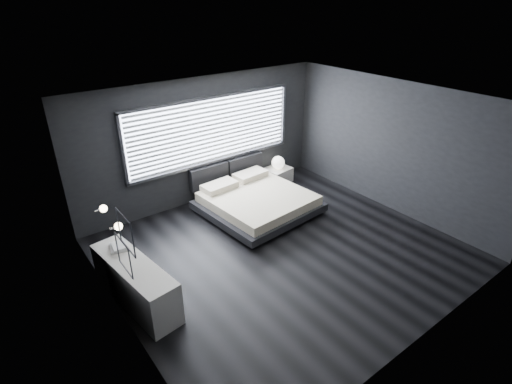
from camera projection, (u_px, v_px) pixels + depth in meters
room at (286, 184)px, 6.86m from camera, size 6.04×6.00×2.80m
window at (213, 131)px, 8.78m from camera, size 4.14×0.09×1.52m
headboard at (228, 171)px, 9.38m from camera, size 1.96×0.16×0.52m
sconce_near at (118, 226)px, 5.25m from camera, size 0.18×0.11×0.11m
sconce_far at (103, 209)px, 5.68m from camera, size 0.18×0.11×0.11m
wall_art_upper at (125, 232)px, 4.66m from camera, size 0.01×0.48×0.48m
wall_art_lower at (124, 255)px, 5.05m from camera, size 0.01×0.48×0.48m
bed at (257, 201)px, 8.70m from camera, size 2.36×2.27×0.57m
nightstand at (278, 175)px, 10.12m from camera, size 0.70×0.61×0.37m
orb_lamp at (278, 163)px, 9.95m from camera, size 0.32×0.32×0.32m
dresser at (136, 283)px, 6.13m from camera, size 0.74×1.86×0.73m
book_stack at (119, 246)px, 6.31m from camera, size 0.31×0.37×0.07m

